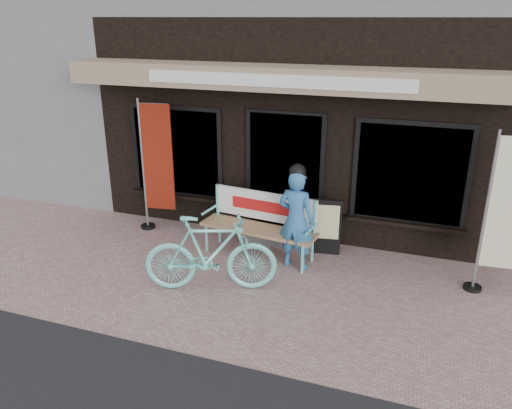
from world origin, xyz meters
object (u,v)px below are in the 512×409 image
at_px(nobori_cream, 504,213).
at_px(person, 296,218).
at_px(bicycle, 211,253).
at_px(nobori_red, 156,165).
at_px(menu_stand, 327,226).
at_px(bench, 261,220).

bearing_deg(nobori_cream, person, 179.26).
xyz_separation_m(bicycle, nobori_red, (-1.76, 1.64, 0.65)).
relative_size(person, menu_stand, 1.78).
height_order(person, bicycle, person).
height_order(bicycle, nobori_red, nobori_red).
xyz_separation_m(bench, nobori_cream, (3.41, -0.06, 0.58)).
height_order(bicycle, nobori_cream, nobori_cream).
relative_size(bench, bicycle, 1.04).
bearing_deg(person, bicycle, -123.25).
xyz_separation_m(bench, bicycle, (-0.29, -1.29, -0.04)).
bearing_deg(nobori_red, nobori_cream, -12.16).
bearing_deg(nobori_red, bicycle, -50.84).
bearing_deg(bench, person, -14.21).
distance_m(person, nobori_cream, 2.81).
height_order(nobori_red, menu_stand, nobori_red).
distance_m(bench, person, 0.72).
bearing_deg(menu_stand, bicycle, -136.66).
relative_size(bench, menu_stand, 2.08).
distance_m(bench, menu_stand, 1.06).
bearing_deg(nobori_cream, bicycle, -166.29).
bearing_deg(bicycle, nobori_red, 27.29).
distance_m(bicycle, nobori_cream, 3.95).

